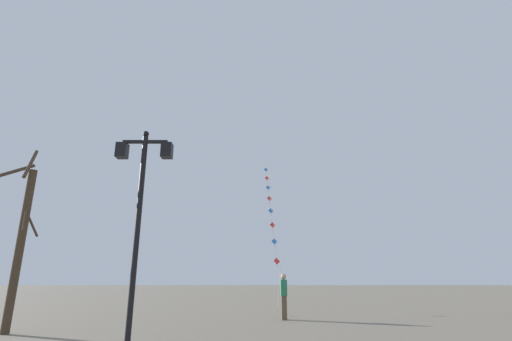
% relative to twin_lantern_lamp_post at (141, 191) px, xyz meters
% --- Properties ---
extents(ground_plane, '(160.00, 160.00, 0.00)m').
position_rel_twin_lantern_lamp_post_xyz_m(ground_plane, '(3.16, 10.76, -3.68)').
color(ground_plane, '#756B5B').
extents(twin_lantern_lamp_post, '(1.47, 0.28, 5.34)m').
position_rel_twin_lantern_lamp_post_xyz_m(twin_lantern_lamp_post, '(0.00, 0.00, 0.00)').
color(twin_lantern_lamp_post, black).
rests_on(twin_lantern_lamp_post, ground_plane).
extents(kite_train, '(0.57, 13.09, 10.45)m').
position_rel_twin_lantern_lamp_post_xyz_m(kite_train, '(3.94, 14.15, 1.79)').
color(kite_train, brown).
rests_on(kite_train, ground_plane).
extents(kite_flyer, '(0.25, 0.61, 1.71)m').
position_rel_twin_lantern_lamp_post_xyz_m(kite_flyer, '(4.05, 5.91, -2.77)').
color(kite_flyer, brown).
rests_on(kite_flyer, ground_plane).
extents(bare_tree, '(1.08, 2.19, 5.50)m').
position_rel_twin_lantern_lamp_post_xyz_m(bare_tree, '(-4.15, 1.99, -1.01)').
color(bare_tree, '#423323').
rests_on(bare_tree, ground_plane).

